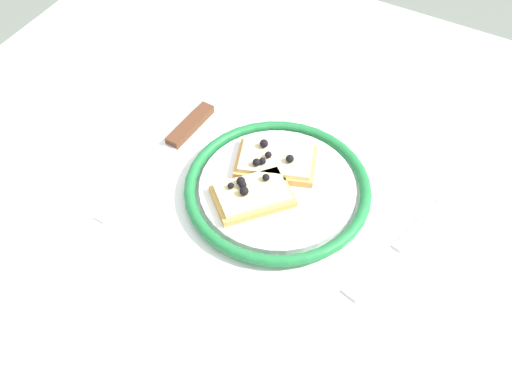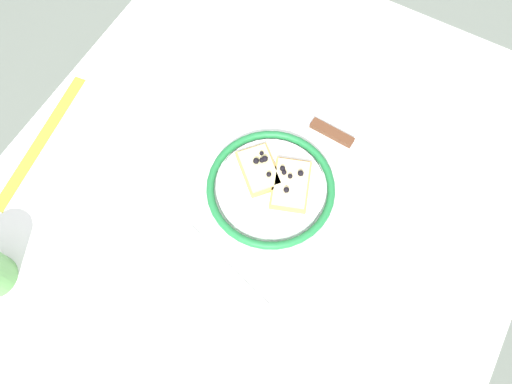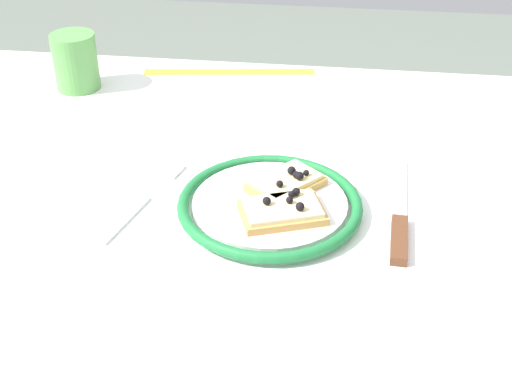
# 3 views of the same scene
# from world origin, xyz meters

# --- Properties ---
(ground_plane) EXTENTS (6.00, 6.00, 0.00)m
(ground_plane) POSITION_xyz_m (0.00, 0.00, 0.00)
(ground_plane) COLOR slate
(dining_table) EXTENTS (1.15, 0.96, 0.70)m
(dining_table) POSITION_xyz_m (0.00, 0.00, 0.63)
(dining_table) COLOR white
(dining_table) RESTS_ON ground_plane
(plate) EXTENTS (0.24, 0.24, 0.02)m
(plate) POSITION_xyz_m (0.04, -0.01, 0.71)
(plate) COLOR white
(plate) RESTS_ON dining_table
(pizza_slice_near) EXTENTS (0.12, 0.10, 0.03)m
(pizza_slice_near) POSITION_xyz_m (0.06, -0.04, 0.73)
(pizza_slice_near) COLOR tan
(pizza_slice_near) RESTS_ON plate
(pizza_slice_far) EXTENTS (0.11, 0.11, 0.03)m
(pizza_slice_far) POSITION_xyz_m (0.06, 0.02, 0.73)
(pizza_slice_far) COLOR tan
(pizza_slice_far) RESTS_ON plate
(knife) EXTENTS (0.03, 0.24, 0.01)m
(knife) POSITION_xyz_m (0.21, -0.03, 0.71)
(knife) COLOR silver
(knife) RESTS_ON dining_table
(fork) EXTENTS (0.07, 0.20, 0.00)m
(fork) POSITION_xyz_m (-0.12, -0.01, 0.70)
(fork) COLOR silver
(fork) RESTS_ON dining_table
(measuring_tape) EXTENTS (0.31, 0.07, 0.00)m
(measuring_tape) POSITION_xyz_m (-0.08, 0.43, 0.70)
(measuring_tape) COLOR yellow
(measuring_tape) RESTS_ON dining_table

